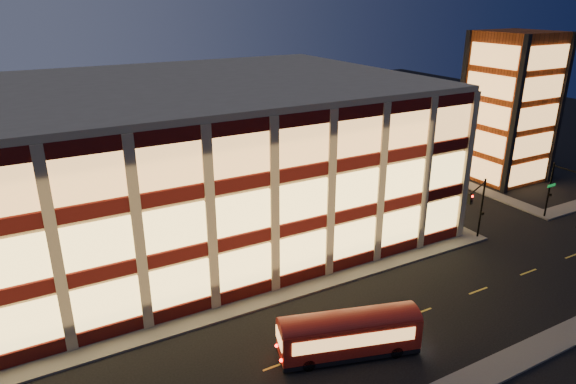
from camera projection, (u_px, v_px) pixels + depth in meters
ground at (263, 309)px, 38.04m from camera, size 200.00×200.00×0.00m
sidewalk_office_south at (220, 313)px, 37.46m from camera, size 54.00×2.00×0.15m
sidewalk_office_east at (369, 187)px, 62.37m from camera, size 2.00×30.00×0.15m
sidewalk_tower_west at (436, 173)px, 67.39m from camera, size 2.00×30.00×0.15m
office_building at (153, 162)px, 47.93m from camera, size 50.45×30.45×14.50m
stair_tower at (510, 108)px, 62.81m from camera, size 8.60×8.60×18.00m
traffic_signal_far at (478, 202)px, 46.90m from camera, size 3.79×1.87×6.00m
traffic_signal_right at (564, 185)px, 51.35m from camera, size 1.20×4.37×6.00m
trolley_bus at (349, 332)px, 32.72m from camera, size 9.33×4.81×3.07m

